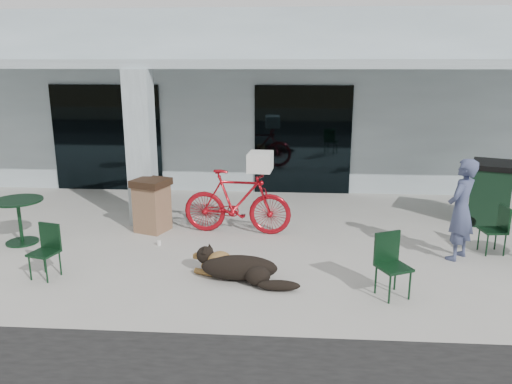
# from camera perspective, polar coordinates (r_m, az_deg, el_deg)

# --- Properties ---
(ground) EXTENTS (80.00, 80.00, 0.00)m
(ground) POSITION_cam_1_polar(r_m,az_deg,el_deg) (8.26, -6.83, -8.67)
(ground) COLOR #AFADA5
(ground) RESTS_ON ground
(building) EXTENTS (22.00, 7.00, 4.50)m
(building) POSITION_cam_1_polar(r_m,az_deg,el_deg) (16.04, -1.42, 11.11)
(building) COLOR silver
(building) RESTS_ON ground
(storefront_glass_left) EXTENTS (2.80, 0.06, 2.70)m
(storefront_glass_left) POSITION_cam_1_polar(r_m,az_deg,el_deg) (13.41, -16.65, 5.91)
(storefront_glass_left) COLOR black
(storefront_glass_left) RESTS_ON ground
(storefront_glass_right) EXTENTS (2.40, 0.06, 2.70)m
(storefront_glass_right) POSITION_cam_1_polar(r_m,az_deg,el_deg) (12.57, 5.35, 5.91)
(storefront_glass_right) COLOR black
(storefront_glass_right) RESTS_ON ground
(column) EXTENTS (0.50, 0.50, 3.12)m
(column) POSITION_cam_1_polar(r_m,az_deg,el_deg) (10.32, -12.97, 4.86)
(column) COLOR silver
(column) RESTS_ON ground
(overhang) EXTENTS (22.00, 2.80, 0.18)m
(overhang) POSITION_cam_1_polar(r_m,az_deg,el_deg) (11.14, -3.85, 14.42)
(overhang) COLOR silver
(overhang) RESTS_ON column
(bicycle) EXTENTS (2.14, 0.75, 1.26)m
(bicycle) POSITION_cam_1_polar(r_m,az_deg,el_deg) (9.64, -2.17, -1.14)
(bicycle) COLOR #A60D18
(bicycle) RESTS_ON ground
(laundry_basket) EXTENTS (0.48, 0.62, 0.35)m
(laundry_basket) POSITION_cam_1_polar(r_m,az_deg,el_deg) (9.38, 0.49, 3.49)
(laundry_basket) COLOR white
(laundry_basket) RESTS_ON bicycle
(dog) EXTENTS (1.42, 0.92, 0.45)m
(dog) POSITION_cam_1_polar(r_m,az_deg,el_deg) (7.71, -1.91, -8.48)
(dog) COLOR black
(dog) RESTS_ON ground
(cup_near_dog) EXTENTS (0.08, 0.08, 0.09)m
(cup_near_dog) POSITION_cam_1_polar(r_m,az_deg,el_deg) (9.33, -11.02, -5.73)
(cup_near_dog) COLOR white
(cup_near_dog) RESTS_ON ground
(cafe_table_near) EXTENTS (0.98, 0.98, 0.83)m
(cafe_table_near) POSITION_cam_1_polar(r_m,az_deg,el_deg) (10.13, -25.37, -3.06)
(cafe_table_near) COLOR #11331C
(cafe_table_near) RESTS_ON ground
(cafe_chair_near) EXTENTS (0.47, 0.50, 0.84)m
(cafe_chair_near) POSITION_cam_1_polar(r_m,az_deg,el_deg) (8.38, -23.09, -6.35)
(cafe_chair_near) COLOR #11331C
(cafe_chair_near) RESTS_ON ground
(cafe_chair_far_a) EXTENTS (0.57, 0.59, 0.92)m
(cafe_chair_far_a) POSITION_cam_1_polar(r_m,az_deg,el_deg) (7.37, 15.46, -8.21)
(cafe_chair_far_a) COLOR #11331C
(cafe_chair_far_a) RESTS_ON ground
(cafe_chair_far_b) EXTENTS (0.46, 0.43, 0.85)m
(cafe_chair_far_b) POSITION_cam_1_polar(r_m,az_deg,el_deg) (9.61, 25.45, -3.94)
(cafe_chair_far_b) COLOR #11331C
(cafe_chair_far_b) RESTS_ON ground
(person) EXTENTS (0.73, 0.75, 1.73)m
(person) POSITION_cam_1_polar(r_m,az_deg,el_deg) (8.99, 22.37, -1.88)
(person) COLOR #41496D
(person) RESTS_ON ground
(trash_receptacle) EXTENTS (0.79, 0.79, 1.05)m
(trash_receptacle) POSITION_cam_1_polar(r_m,az_deg,el_deg) (10.00, -11.80, -1.49)
(trash_receptacle) COLOR brown
(trash_receptacle) RESTS_ON ground
(wheeled_bin) EXTENTS (1.11, 1.22, 1.28)m
(wheeled_bin) POSITION_cam_1_polar(r_m,az_deg,el_deg) (11.35, 25.22, -0.07)
(wheeled_bin) COLOR black
(wheeled_bin) RESTS_ON ground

